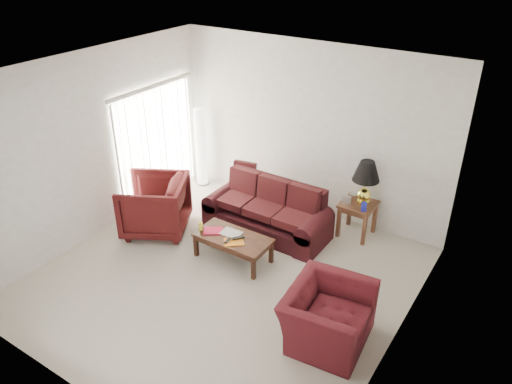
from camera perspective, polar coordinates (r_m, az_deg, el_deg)
floor at (r=7.45m, az=-3.63°, el=-9.75°), size 5.00×5.00×0.00m
blinds at (r=9.16m, az=-11.25°, el=5.22°), size 0.10×2.00×2.16m
sofa at (r=8.24m, az=1.23°, el=-2.00°), size 2.11×0.96×0.85m
throw_pillow at (r=8.88m, az=-1.33°, el=2.21°), size 0.43×0.27×0.42m
end_table at (r=8.40m, az=11.45°, el=-3.02°), size 0.56×0.56×0.60m
table_lamp at (r=8.12m, az=12.39°, el=1.09°), size 0.49×0.49×0.73m
clock at (r=8.17m, az=10.30°, el=-0.88°), size 0.15×0.07×0.14m
blue_canister at (r=8.02m, az=12.24°, el=-1.65°), size 0.11×0.11×0.14m
picture_frame at (r=8.36m, az=11.16°, el=-0.22°), size 0.13×0.16×0.05m
floor_lamp at (r=9.71m, az=-6.33°, el=5.12°), size 0.31×0.31×1.58m
armchair_left at (r=8.43m, az=-11.51°, el=-1.53°), size 1.40×1.39×0.95m
armchair_right at (r=6.35m, az=8.16°, el=-13.83°), size 1.06×1.19×0.71m
coffee_table at (r=7.71m, az=-2.62°, el=-6.38°), size 1.19×0.62×0.41m
magazine_red at (r=7.74m, az=-4.94°, el=-4.43°), size 0.36×0.34×0.02m
magazine_white at (r=7.66m, az=-2.87°, el=-4.70°), size 0.31×0.24×0.02m
magazine_orange at (r=7.46m, az=-2.53°, el=-5.69°), size 0.36×0.35×0.02m
remote_a at (r=7.46m, az=-3.23°, el=-5.54°), size 0.06×0.16×0.02m
remote_b at (r=7.51m, az=-2.05°, el=-5.25°), size 0.16×0.18×0.02m
yellow_glass at (r=7.77m, az=-6.33°, el=-3.92°), size 0.07×0.07×0.12m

